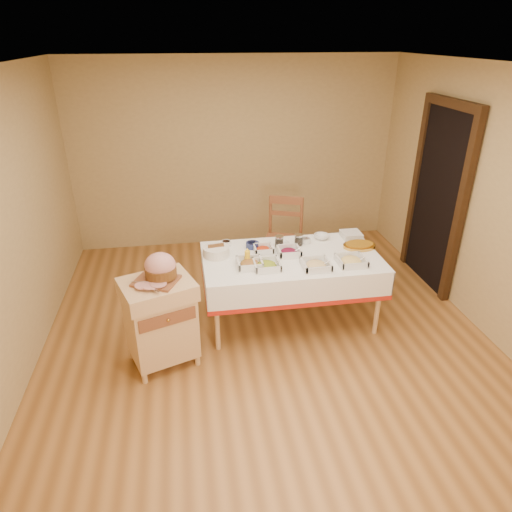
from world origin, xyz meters
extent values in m
plane|color=#9C6530|center=(0.00, 0.00, 0.00)|extent=(5.00, 5.00, 0.00)
plane|color=white|center=(0.00, 0.00, 2.60)|extent=(5.00, 5.00, 0.00)
plane|color=tan|center=(0.00, 2.50, 1.30)|extent=(4.50, 0.00, 4.50)
plane|color=tan|center=(0.00, -2.50, 1.30)|extent=(4.50, 0.00, 4.50)
plane|color=tan|center=(-2.25, 0.00, 1.30)|extent=(0.00, 5.00, 5.00)
plane|color=tan|center=(2.25, 0.00, 1.30)|extent=(0.00, 5.00, 5.00)
cube|color=black|center=(2.21, 0.90, 1.05)|extent=(0.06, 0.90, 2.10)
cube|color=#321E10|center=(2.19, 0.40, 1.05)|extent=(0.08, 0.10, 2.10)
cube|color=#321E10|center=(2.19, 1.40, 1.05)|extent=(0.08, 0.10, 2.10)
cube|color=#321E10|center=(2.19, 0.90, 2.15)|extent=(0.08, 1.10, 0.10)
cube|color=#D9AE77|center=(0.30, 0.30, 0.73)|extent=(1.80, 1.00, 0.04)
cylinder|color=#D9AE77|center=(-0.52, -0.12, 0.35)|extent=(0.05, 0.05, 0.71)
cylinder|color=#D9AE77|center=(-0.52, 0.72, 0.35)|extent=(0.05, 0.05, 0.71)
cylinder|color=#D9AE77|center=(1.12, -0.12, 0.35)|extent=(0.05, 0.05, 0.71)
cylinder|color=#D9AE77|center=(1.12, 0.72, 0.35)|extent=(0.05, 0.05, 0.71)
cube|color=white|center=(0.30, 0.30, 0.76)|extent=(1.82, 1.02, 0.01)
cube|color=#D9AE77|center=(-1.04, -0.22, 0.41)|extent=(0.70, 0.63, 0.61)
cube|color=#D9AE77|center=(-1.04, -0.22, 0.79)|extent=(0.75, 0.69, 0.15)
cube|color=brown|center=(-1.04, -0.46, 0.61)|extent=(0.48, 0.18, 0.12)
sphere|color=gold|center=(-1.04, -0.47, 0.61)|extent=(0.03, 0.03, 0.03)
cylinder|color=#D9AE77|center=(-1.30, -0.43, 0.05)|extent=(0.05, 0.05, 0.10)
cylinder|color=#D9AE77|center=(-1.30, -0.02, 0.05)|extent=(0.05, 0.05, 0.10)
cylinder|color=#D9AE77|center=(-0.79, -0.43, 0.05)|extent=(0.05, 0.05, 0.10)
cylinder|color=#D9AE77|center=(-0.79, -0.02, 0.05)|extent=(0.05, 0.05, 0.10)
cube|color=brown|center=(0.43, 1.23, 0.51)|extent=(0.58, 0.57, 0.03)
cylinder|color=brown|center=(0.17, 1.11, 0.25)|extent=(0.04, 0.04, 0.49)
cylinder|color=brown|center=(0.31, 1.48, 0.25)|extent=(0.04, 0.04, 0.49)
cylinder|color=brown|center=(0.54, 0.97, 0.25)|extent=(0.04, 0.04, 0.49)
cylinder|color=brown|center=(0.68, 1.34, 0.25)|extent=(0.04, 0.04, 0.49)
cylinder|color=brown|center=(0.31, 1.48, 0.76)|extent=(0.04, 0.04, 0.53)
cylinder|color=brown|center=(0.68, 1.34, 0.76)|extent=(0.04, 0.04, 0.53)
cube|color=brown|center=(0.49, 1.41, 0.97)|extent=(0.40, 0.17, 0.10)
cube|color=brown|center=(-1.04, -0.22, 0.88)|extent=(0.36, 0.29, 0.02)
ellipsoid|color=tan|center=(-1.00, -0.19, 1.01)|extent=(0.27, 0.25, 0.23)
cylinder|color=brown|center=(-1.00, -0.19, 0.94)|extent=(0.28, 0.28, 0.09)
cube|color=silver|center=(-1.09, -0.37, 0.90)|extent=(0.23, 0.10, 0.00)
cylinder|color=silver|center=(-1.12, -0.27, 0.90)|extent=(0.26, 0.08, 0.01)
cube|color=silver|center=(-0.16, 0.14, 0.77)|extent=(0.25, 0.25, 0.02)
ellipsoid|color=red|center=(-0.16, 0.14, 0.79)|extent=(0.19, 0.19, 0.07)
cylinder|color=silver|center=(-0.10, 0.11, 0.80)|extent=(0.15, 0.01, 0.11)
cube|color=silver|center=(0.00, 0.08, 0.77)|extent=(0.25, 0.25, 0.01)
ellipsoid|color=gold|center=(0.00, 0.08, 0.79)|extent=(0.19, 0.19, 0.07)
cylinder|color=silver|center=(0.06, 0.05, 0.79)|extent=(0.14, 0.01, 0.10)
cube|color=silver|center=(0.48, 0.00, 0.77)|extent=(0.26, 0.26, 0.02)
ellipsoid|color=#DAB974|center=(0.48, 0.00, 0.79)|extent=(0.20, 0.20, 0.07)
cylinder|color=silver|center=(0.53, -0.03, 0.80)|extent=(0.15, 0.01, 0.11)
cube|color=silver|center=(0.85, 0.03, 0.77)|extent=(0.27, 0.27, 0.01)
ellipsoid|color=#E3C66B|center=(0.85, 0.03, 0.79)|extent=(0.21, 0.21, 0.07)
cylinder|color=silver|center=(0.91, 0.00, 0.79)|extent=(0.14, 0.01, 0.10)
cube|color=silver|center=(0.03, 0.45, 0.77)|extent=(0.20, 0.20, 0.01)
ellipsoid|color=#BB300E|center=(0.03, 0.45, 0.79)|extent=(0.15, 0.15, 0.05)
cylinder|color=silver|center=(0.08, 0.43, 0.79)|extent=(0.13, 0.01, 0.09)
cube|color=silver|center=(0.28, 0.34, 0.77)|extent=(0.23, 0.23, 0.02)
ellipsoid|color=maroon|center=(0.28, 0.34, 0.79)|extent=(0.17, 0.17, 0.06)
cylinder|color=silver|center=(0.33, 0.32, 0.80)|extent=(0.15, 0.01, 0.11)
cylinder|color=silver|center=(-0.33, 0.67, 0.78)|extent=(0.11, 0.11, 0.05)
cylinder|color=black|center=(-0.33, 0.67, 0.80)|extent=(0.08, 0.08, 0.02)
cylinder|color=navy|center=(-0.06, 0.57, 0.79)|extent=(0.14, 0.14, 0.06)
cylinder|color=maroon|center=(-0.06, 0.57, 0.81)|extent=(0.11, 0.11, 0.02)
cylinder|color=silver|center=(0.53, 0.60, 0.79)|extent=(0.11, 0.11, 0.05)
cylinder|color=#BB300E|center=(0.53, 0.60, 0.80)|extent=(0.09, 0.09, 0.02)
imported|color=silver|center=(0.28, 0.58, 0.78)|extent=(0.16, 0.16, 0.03)
imported|color=silver|center=(0.73, 0.67, 0.79)|extent=(0.21, 0.21, 0.05)
cylinder|color=silver|center=(0.22, 0.55, 0.81)|extent=(0.09, 0.09, 0.11)
cylinder|color=silver|center=(0.22, 0.55, 0.88)|extent=(0.10, 0.10, 0.01)
cylinder|color=black|center=(0.22, 0.55, 0.80)|extent=(0.08, 0.08, 0.08)
cylinder|color=silver|center=(0.44, 0.56, 0.81)|extent=(0.09, 0.09, 0.11)
cylinder|color=silver|center=(0.44, 0.56, 0.87)|extent=(0.09, 0.09, 0.01)
cylinder|color=black|center=(0.44, 0.56, 0.80)|extent=(0.07, 0.07, 0.08)
cylinder|color=yellow|center=(-0.17, 0.21, 0.83)|extent=(0.05, 0.05, 0.13)
cone|color=yellow|center=(-0.17, 0.21, 0.91)|extent=(0.03, 0.03, 0.03)
cylinder|color=silver|center=(-0.46, 0.43, 0.81)|extent=(0.27, 0.27, 0.10)
cube|color=silver|center=(1.07, 0.66, 0.77)|extent=(0.21, 0.21, 0.01)
cube|color=silver|center=(1.07, 0.66, 0.78)|extent=(0.21, 0.21, 0.01)
cube|color=silver|center=(1.07, 0.66, 0.79)|extent=(0.21, 0.21, 0.01)
cube|color=silver|center=(1.07, 0.66, 0.81)|extent=(0.21, 0.21, 0.01)
cube|color=silver|center=(1.07, 0.66, 0.82)|extent=(0.21, 0.21, 0.01)
ellipsoid|color=gold|center=(1.07, 0.39, 0.78)|extent=(0.35, 0.25, 0.03)
ellipsoid|color=#945F10|center=(1.07, 0.39, 0.79)|extent=(0.30, 0.21, 0.04)
camera|label=1|loc=(-0.75, -3.81, 2.83)|focal=32.00mm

